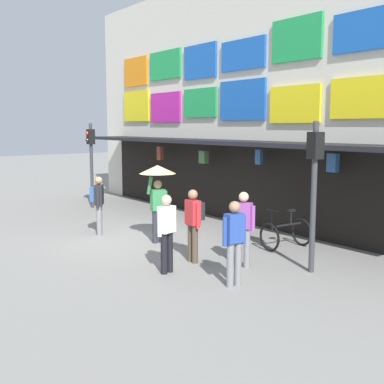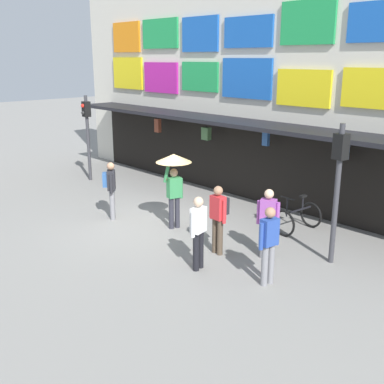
% 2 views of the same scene
% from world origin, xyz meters
% --- Properties ---
extents(ground_plane, '(80.00, 80.00, 0.00)m').
position_xyz_m(ground_plane, '(0.00, 0.00, 0.00)').
color(ground_plane, gray).
extents(shopfront, '(18.00, 2.60, 8.00)m').
position_xyz_m(shopfront, '(-0.00, 4.57, 3.96)').
color(shopfront, beige).
rests_on(shopfront, ground).
extents(traffic_light_near, '(0.30, 0.33, 3.20)m').
position_xyz_m(traffic_light_near, '(-5.56, 1.46, 2.14)').
color(traffic_light_near, '#38383D').
rests_on(traffic_light_near, ground).
extents(traffic_light_far, '(0.32, 0.35, 3.20)m').
position_xyz_m(traffic_light_far, '(4.79, 1.48, 2.14)').
color(traffic_light_far, '#38383D').
rests_on(traffic_light_far, ground).
extents(bicycle_parked, '(0.83, 1.23, 1.05)m').
position_xyz_m(bicycle_parked, '(3.12, 2.56, 0.39)').
color(bicycle_parked, black).
rests_on(bicycle_parked, ground).
extents(pedestrian_in_blue, '(0.53, 0.38, 1.68)m').
position_xyz_m(pedestrian_in_blue, '(2.65, -0.05, 0.98)').
color(pedestrian_in_blue, brown).
rests_on(pedestrian_in_blue, ground).
extents(pedestrian_in_black, '(0.30, 0.52, 1.68)m').
position_xyz_m(pedestrian_in_black, '(2.95, -1.01, 0.95)').
color(pedestrian_in_black, black).
rests_on(pedestrian_in_black, ground).
extents(pedestrian_in_yellow, '(0.26, 0.53, 1.68)m').
position_xyz_m(pedestrian_in_yellow, '(4.45, -0.47, 0.95)').
color(pedestrian_in_yellow, gray).
rests_on(pedestrian_in_yellow, ground).
extents(pedestrian_with_umbrella, '(0.96, 0.96, 2.08)m').
position_xyz_m(pedestrian_with_umbrella, '(0.62, 0.33, 1.64)').
color(pedestrian_with_umbrella, '#2D2D38').
rests_on(pedestrian_with_umbrella, ground).
extents(pedestrian_in_white, '(0.48, 0.47, 1.68)m').
position_xyz_m(pedestrian_in_white, '(-1.22, -0.48, 0.98)').
color(pedestrian_in_white, gray).
rests_on(pedestrian_in_white, ground).
extents(pedestrian_in_red, '(0.48, 0.36, 1.68)m').
position_xyz_m(pedestrian_in_red, '(3.62, 0.57, 0.95)').
color(pedestrian_in_red, gray).
rests_on(pedestrian_in_red, ground).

